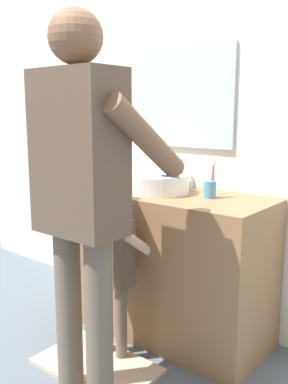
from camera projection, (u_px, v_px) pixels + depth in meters
The scene contains 10 objects.
ground_plane at pixel (128, 347), 2.47m from camera, with size 14.00×14.00×0.00m, color slate.
back_wall at pixel (191, 110), 2.70m from camera, with size 4.40×0.10×2.70m.
vanity_cabinet at pixel (159, 262), 2.62m from camera, with size 1.33×0.54×0.87m, color olive.
sink_basin at pixel (158, 183), 2.52m from camera, with size 0.36×0.36×0.11m.
faucet at pixel (179, 175), 2.68m from camera, with size 0.18×0.14×0.18m.
toothbrush_cup at pixel (210, 188), 2.36m from camera, with size 0.07×0.07×0.21m.
soap_bottle at pixel (120, 176), 2.71m from camera, with size 0.06×0.06×0.17m.
bath_mat at pixel (97, 365), 2.28m from camera, with size 0.64×0.40×0.02m, color #CCAD8E.
child_toddler at pixel (114, 262), 2.29m from camera, with size 0.28×0.28×0.92m.
adult_parent at pixel (82, 178), 1.87m from camera, with size 0.54×0.57×1.76m.
Camera 1 is at (1.50, -1.70, 1.34)m, focal length 40.11 mm.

